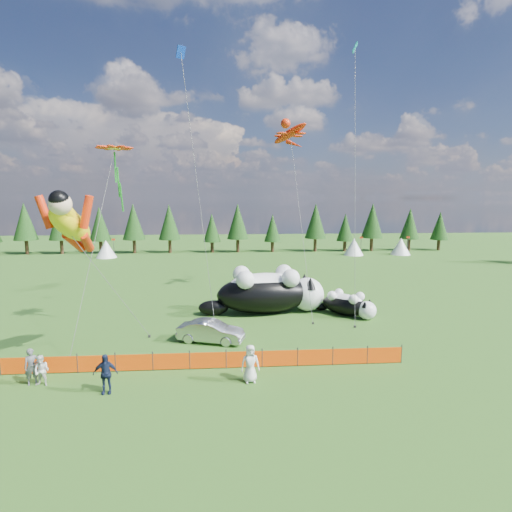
{
  "coord_description": "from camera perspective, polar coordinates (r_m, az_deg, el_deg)",
  "views": [
    {
      "loc": [
        1.13,
        -24.07,
        9.36
      ],
      "look_at": [
        3.17,
        4.0,
        5.27
      ],
      "focal_mm": 28.0,
      "sensor_mm": 36.0,
      "label": 1
    }
  ],
  "objects": [
    {
      "name": "ground",
      "position": [
        25.85,
        -6.54,
        -13.02
      ],
      "size": [
        160.0,
        160.0,
        0.0
      ],
      "primitive_type": "plane",
      "color": "#163D0B",
      "rests_on": "ground"
    },
    {
      "name": "safety_fence",
      "position": [
        22.89,
        -6.87,
        -14.57
      ],
      "size": [
        22.06,
        0.06,
        1.1
      ],
      "color": "#262626",
      "rests_on": "ground"
    },
    {
      "name": "tree_line",
      "position": [
        69.29,
        -5.08,
        3.8
      ],
      "size": [
        90.0,
        4.0,
        8.0
      ],
      "primitive_type": null,
      "color": "black",
      "rests_on": "ground"
    },
    {
      "name": "festival_tents",
      "position": [
        65.32,
        4.57,
        1.24
      ],
      "size": [
        50.0,
        3.2,
        2.8
      ],
      "primitive_type": null,
      "color": "white",
      "rests_on": "ground"
    },
    {
      "name": "cat_large",
      "position": [
        32.91,
        1.98,
        -5.03
      ],
      "size": [
        10.46,
        4.43,
        3.78
      ],
      "rotation": [
        0.0,
        0.0,
        0.1
      ],
      "color": "black",
      "rests_on": "ground"
    },
    {
      "name": "cat_small",
      "position": [
        33.09,
        12.98,
        -6.72
      ],
      "size": [
        4.31,
        4.23,
        1.94
      ],
      "rotation": [
        0.0,
        0.0,
        -0.77
      ],
      "color": "black",
      "rests_on": "ground"
    },
    {
      "name": "car",
      "position": [
        26.75,
        -6.47,
        -10.64
      ],
      "size": [
        4.59,
        2.69,
        1.43
      ],
      "primitive_type": "imported",
      "rotation": [
        0.0,
        0.0,
        1.28
      ],
      "color": "#AFB0B4",
      "rests_on": "ground"
    },
    {
      "name": "spectator_a",
      "position": [
        23.76,
        -29.4,
        -13.6
      ],
      "size": [
        0.81,
        0.72,
        1.87
      ],
      "primitive_type": "imported",
      "rotation": [
        0.0,
        0.0,
        0.5
      ],
      "color": "#58595D",
      "rests_on": "ground"
    },
    {
      "name": "spectator_b",
      "position": [
        23.4,
        -28.3,
        -14.24
      ],
      "size": [
        0.82,
        0.55,
        1.58
      ],
      "primitive_type": "imported",
      "rotation": [
        0.0,
        0.0,
        -0.13
      ],
      "color": "silver",
      "rests_on": "ground"
    },
    {
      "name": "spectator_c",
      "position": [
        21.29,
        -20.71,
        -15.46
      ],
      "size": [
        1.2,
        0.69,
        1.97
      ],
      "primitive_type": "imported",
      "rotation": [
        0.0,
        0.0,
        0.08
      ],
      "color": "#141E39",
      "rests_on": "ground"
    },
    {
      "name": "spectator_e",
      "position": [
        21.11,
        -0.84,
        -15.12
      ],
      "size": [
        1.02,
        0.72,
        1.96
      ],
      "primitive_type": "imported",
      "rotation": [
        0.0,
        0.0,
        0.11
      ],
      "color": "silver",
      "rests_on": "ground"
    },
    {
      "name": "superhero_kite",
      "position": [
        23.61,
        -24.95,
        4.11
      ],
      "size": [
        5.33,
        6.89,
        10.77
      ],
      "color": "yellow",
      "rests_on": "ground"
    },
    {
      "name": "gecko_kite",
      "position": [
        38.5,
        4.85,
        17.03
      ],
      "size": [
        5.84,
        12.28,
        17.65
      ],
      "color": "red",
      "rests_on": "ground"
    },
    {
      "name": "flower_kite",
      "position": [
        28.09,
        -19.6,
        14.01
      ],
      "size": [
        3.47,
        6.48,
        13.45
      ],
      "color": "red",
      "rests_on": "ground"
    },
    {
      "name": "diamond_kite_a",
      "position": [
        29.89,
        -10.45,
        25.15
      ],
      "size": [
        2.75,
        2.95,
        19.8
      ],
      "color": "#0B30A9",
      "rests_on": "ground"
    },
    {
      "name": "diamond_kite_b",
      "position": [
        37.09,
        13.97,
        25.53
      ],
      "size": [
        1.75,
        7.3,
        22.77
      ],
      "color": "#0C8F91",
      "rests_on": "ground"
    }
  ]
}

